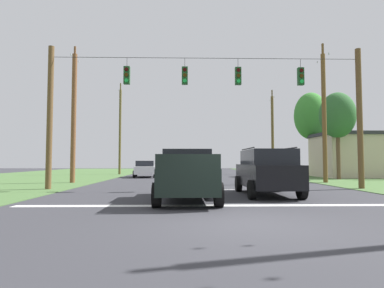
% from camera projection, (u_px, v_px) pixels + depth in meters
% --- Properties ---
extents(ground_plane, '(120.00, 120.00, 0.00)m').
position_uv_depth(ground_plane, '(241.00, 223.00, 7.68)').
color(ground_plane, '#333338').
extents(stop_bar_stripe, '(14.07, 0.45, 0.01)m').
position_uv_depth(stop_bar_stripe, '(225.00, 205.00, 10.66)').
color(stop_bar_stripe, white).
rests_on(stop_bar_stripe, ground).
extents(lane_dash_0, '(2.50, 0.15, 0.01)m').
position_uv_depth(lane_dash_0, '(211.00, 190.00, 16.65)').
color(lane_dash_0, white).
rests_on(lane_dash_0, ground).
extents(lane_dash_1, '(2.50, 0.15, 0.01)m').
position_uv_depth(lane_dash_1, '(203.00, 182.00, 23.07)').
color(lane_dash_1, white).
rests_on(lane_dash_1, ground).
extents(lane_dash_2, '(2.50, 0.15, 0.01)m').
position_uv_depth(lane_dash_2, '(199.00, 176.00, 31.00)').
color(lane_dash_2, white).
rests_on(lane_dash_2, ground).
extents(overhead_signal_span, '(16.91, 0.31, 7.62)m').
position_uv_depth(overhead_signal_span, '(208.00, 110.00, 17.05)').
color(overhead_signal_span, brown).
rests_on(overhead_signal_span, ground).
extents(pickup_truck, '(2.29, 5.40, 1.95)m').
position_uv_depth(pickup_truck, '(187.00, 175.00, 12.22)').
color(pickup_truck, black).
rests_on(pickup_truck, ground).
extents(suv_black, '(2.25, 4.82, 2.05)m').
position_uv_depth(suv_black, '(267.00, 171.00, 14.01)').
color(suv_black, black).
rests_on(suv_black, ground).
extents(distant_car_crossing_white, '(2.02, 4.30, 1.52)m').
position_uv_depth(distant_car_crossing_white, '(180.00, 168.00, 33.73)').
color(distant_car_crossing_white, silver).
rests_on(distant_car_crossing_white, ground).
extents(distant_car_oncoming, '(2.34, 4.45, 1.52)m').
position_uv_depth(distant_car_oncoming, '(145.00, 169.00, 29.67)').
color(distant_car_oncoming, silver).
rests_on(distant_car_oncoming, ground).
extents(utility_pole_mid_right, '(0.30, 1.92, 9.72)m').
position_uv_depth(utility_pole_mid_right, '(324.00, 115.00, 22.04)').
color(utility_pole_mid_right, brown).
rests_on(utility_pole_mid_right, ground).
extents(utility_pole_far_right, '(0.31, 1.92, 9.77)m').
position_uv_depth(utility_pole_far_right, '(273.00, 134.00, 36.82)').
color(utility_pole_far_right, brown).
rests_on(utility_pole_far_right, ground).
extents(utility_pole_mid_left, '(0.33, 1.58, 9.45)m').
position_uv_depth(utility_pole_mid_left, '(74.00, 116.00, 21.86)').
color(utility_pole_mid_left, brown).
rests_on(utility_pole_mid_left, ground).
extents(utility_pole_far_left, '(0.26, 1.91, 10.31)m').
position_uv_depth(utility_pole_far_left, '(120.00, 129.00, 35.78)').
color(utility_pole_far_left, brown).
rests_on(utility_pole_far_left, ground).
extents(tree_roadside_right, '(2.83, 2.83, 7.08)m').
position_uv_depth(tree_roadside_right, '(337.00, 116.00, 25.86)').
color(tree_roadside_right, brown).
rests_on(tree_roadside_right, ground).
extents(tree_roadside_far_right, '(3.29, 3.29, 8.45)m').
position_uv_depth(tree_roadside_far_right, '(311.00, 116.00, 32.29)').
color(tree_roadside_far_right, brown).
rests_on(tree_roadside_far_right, ground).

